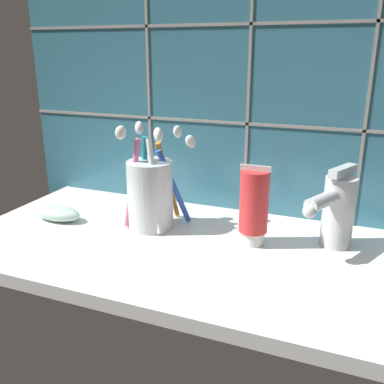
{
  "coord_description": "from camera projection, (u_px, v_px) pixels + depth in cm",
  "views": [
    {
      "loc": [
        20.47,
        -55.06,
        30.16
      ],
      "look_at": [
        -2.2,
        1.57,
        9.91
      ],
      "focal_mm": 40.0,
      "sensor_mm": 36.0,
      "label": 1
    }
  ],
  "objects": [
    {
      "name": "toothpaste_tube",
      "position": [
        254.0,
        206.0,
        0.64
      ],
      "size": [
        4.55,
        4.33,
        12.36
      ],
      "color": "white",
      "rests_on": "sink_counter"
    },
    {
      "name": "sink_counter",
      "position": [
        202.0,
        252.0,
        0.65
      ],
      "size": [
        75.76,
        35.34,
        2.0
      ],
      "primitive_type": "cube",
      "color": "white",
      "rests_on": "ground"
    },
    {
      "name": "soap_bar",
      "position": [
        57.0,
        213.0,
        0.74
      ],
      "size": [
        8.84,
        4.27,
        2.46
      ],
      "primitive_type": "ellipsoid",
      "color": "silver",
      "rests_on": "sink_counter"
    },
    {
      "name": "tile_wall_backsplash",
      "position": [
        239.0,
        89.0,
        0.74
      ],
      "size": [
        85.76,
        1.72,
        47.58
      ],
      "color": "#336B7F",
      "rests_on": "ground"
    },
    {
      "name": "toothbrush_cup",
      "position": [
        151.0,
        192.0,
        0.7
      ],
      "size": [
        11.59,
        11.45,
        17.55
      ],
      "color": "silver",
      "rests_on": "sink_counter"
    },
    {
      "name": "sink_faucet",
      "position": [
        336.0,
        209.0,
        0.63
      ],
      "size": [
        6.69,
        11.44,
        12.3
      ],
      "rotation": [
        0.0,
        0.0,
        -2.0
      ],
      "color": "silver",
      "rests_on": "sink_counter"
    }
  ]
}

